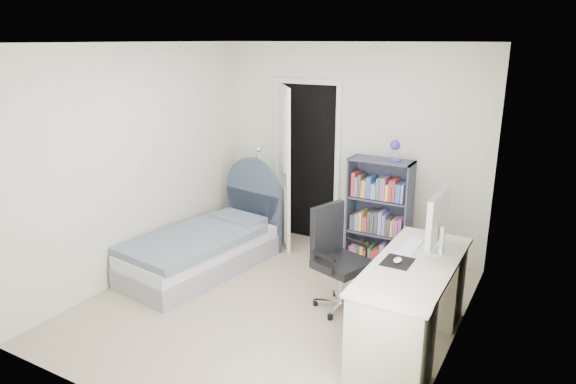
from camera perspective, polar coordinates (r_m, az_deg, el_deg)
The scene contains 8 objects.
room_shell at distance 4.75m, azimuth -1.74°, elevation 1.01°, with size 3.50×3.70×2.60m.
door at distance 6.43m, azimuth 0.48°, elevation 3.22°, with size 0.92×0.68×2.06m.
bed at distance 5.95m, azimuth -9.14°, elevation -6.03°, with size 1.10×1.95×1.14m.
nightstand at distance 6.88m, azimuth -2.80°, elevation -1.64°, with size 0.38×0.38×0.57m.
floor_lamp at distance 6.47m, azimuth -3.34°, elevation -1.43°, with size 0.18×0.18×1.28m.
bookcase at distance 5.92m, azimuth 10.09°, elevation -2.86°, with size 0.70×0.30×1.49m.
desk at distance 4.52m, azimuth 13.65°, elevation -11.64°, with size 0.63×1.59×1.30m.
office_chair at distance 4.98m, azimuth 5.36°, elevation -6.71°, with size 0.57×0.58×1.02m.
Camera 1 is at (2.36, -3.92, 2.53)m, focal length 32.00 mm.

